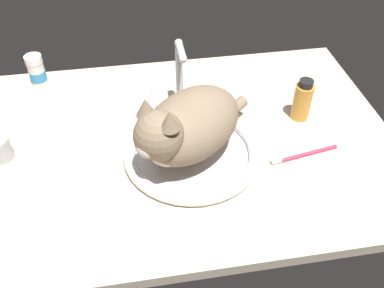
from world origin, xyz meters
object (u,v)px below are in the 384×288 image
(sink_basin, at_px, (192,152))
(cat, at_px, (186,127))
(pill_bottle, at_px, (37,71))
(toothbrush, at_px, (303,155))
(faucet, at_px, (180,82))
(metal_jar, at_px, (0,149))
(amber_bottle, at_px, (302,100))

(sink_basin, xyz_separation_m, cat, (-0.02, -0.01, 0.10))
(pill_bottle, bearing_deg, toothbrush, -32.33)
(sink_basin, relative_size, faucet, 1.64)
(sink_basin, height_order, toothbrush, sink_basin)
(metal_jar, xyz_separation_m, toothbrush, (0.74, -0.12, -0.02))
(faucet, relative_size, metal_jar, 3.42)
(pill_bottle, bearing_deg, sink_basin, -43.21)
(sink_basin, relative_size, cat, 1.01)
(sink_basin, bearing_deg, cat, -139.31)
(sink_basin, bearing_deg, metal_jar, 171.59)
(cat, distance_m, toothbrush, 0.31)
(cat, bearing_deg, toothbrush, -6.55)
(pill_bottle, relative_size, amber_bottle, 0.81)
(metal_jar, xyz_separation_m, pill_bottle, (0.06, 0.31, 0.01))
(sink_basin, distance_m, cat, 0.10)
(sink_basin, distance_m, pill_bottle, 0.56)
(sink_basin, relative_size, amber_bottle, 2.83)
(amber_bottle, bearing_deg, pill_bottle, 158.99)
(cat, bearing_deg, sink_basin, 40.69)
(sink_basin, height_order, cat, cat)
(faucet, bearing_deg, pill_bottle, 156.52)
(sink_basin, relative_size, pill_bottle, 3.49)
(pill_bottle, height_order, toothbrush, pill_bottle)
(metal_jar, distance_m, pill_bottle, 0.32)
(sink_basin, xyz_separation_m, amber_bottle, (0.32, 0.10, 0.04))
(metal_jar, bearing_deg, amber_bottle, 2.57)
(pill_bottle, relative_size, toothbrush, 0.54)
(sink_basin, distance_m, faucet, 0.22)
(faucet, xyz_separation_m, metal_jar, (-0.47, -0.14, -0.05))
(metal_jar, height_order, amber_bottle, amber_bottle)
(faucet, height_order, pill_bottle, faucet)
(metal_jar, bearing_deg, faucet, 16.38)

